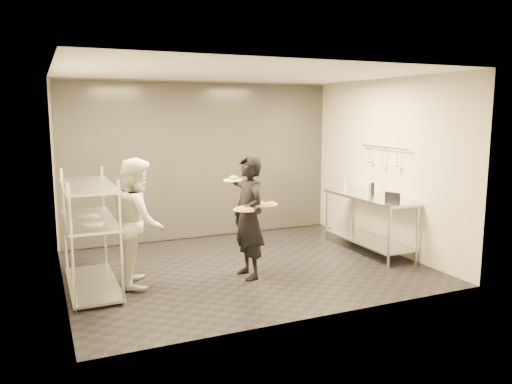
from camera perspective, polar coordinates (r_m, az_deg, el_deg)
name	(u,v)px	position (r m, az deg, el deg)	size (l,w,h in m)	color
room_shell	(218,165)	(8.24, -4.40, 3.09)	(5.00, 4.00, 2.80)	black
pass_rack	(90,230)	(6.74, -18.42, -4.15)	(0.60, 1.60, 1.50)	silver
prep_counter	(369,214)	(8.34, 12.75, -2.42)	(0.60, 1.80, 0.92)	silver
utensil_rail	(383,157)	(8.36, 14.34, 3.93)	(0.07, 1.20, 0.31)	silver
waiter	(249,217)	(6.81, -0.84, -2.89)	(0.62, 0.41, 1.69)	black
chef	(138,222)	(6.73, -13.30, -3.31)	(0.82, 0.64, 1.68)	silver
pizza_plate_near	(246,209)	(6.54, -1.19, -1.92)	(0.32, 0.32, 0.05)	white
pizza_plate_far	(265,204)	(6.65, 1.03, -1.33)	(0.34, 0.34, 0.05)	white
salad_plate	(234,179)	(6.99, -2.58, 1.50)	(0.29, 0.29, 0.07)	white
pos_monitor	(392,198)	(7.64, 15.32, -0.67)	(0.05, 0.24, 0.17)	black
bottle_green	(346,184)	(8.70, 10.20, 0.86)	(0.06, 0.06, 0.22)	gray
bottle_clear	(369,189)	(8.41, 12.76, 0.31)	(0.05, 0.05, 0.17)	gray
bottle_dark	(372,189)	(8.36, 13.17, 0.35)	(0.06, 0.06, 0.20)	black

